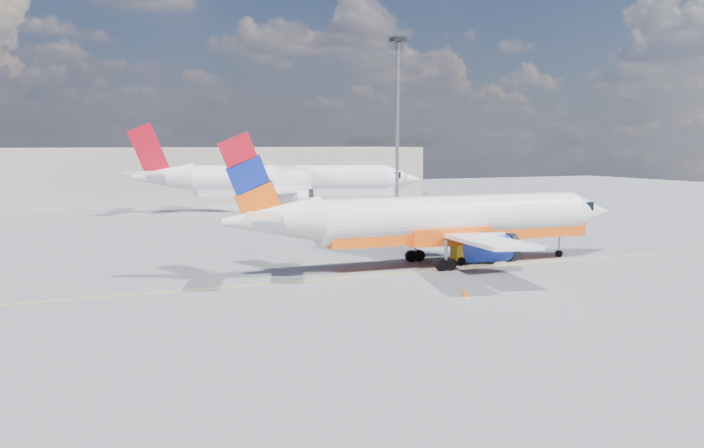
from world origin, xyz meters
name	(u,v)px	position (x,y,z in m)	size (l,w,h in m)	color
ground	(404,282)	(0.00, 0.00, 0.00)	(240.00, 240.00, 0.00)	slate
taxi_line	(383,275)	(0.00, 3.00, 0.01)	(70.00, 0.15, 0.01)	yellow
terminal_main	(200,174)	(5.00, 75.00, 4.00)	(70.00, 14.00, 8.00)	#B4AD9B
main_jet	(441,221)	(5.71, 5.06, 3.20)	(31.66, 25.05, 9.60)	white
second_jet	(282,182)	(10.10, 51.74, 3.78)	(37.19, 28.18, 11.33)	white
gse_tug	(471,250)	(8.26, 4.98, 1.00)	(3.25, 2.44, 2.11)	black
traffic_cone	(465,293)	(0.73, -5.88, 0.30)	(0.44, 0.44, 0.61)	white
floodlight_mast	(397,109)	(22.02, 42.85, 12.92)	(1.57, 1.57, 21.56)	gray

